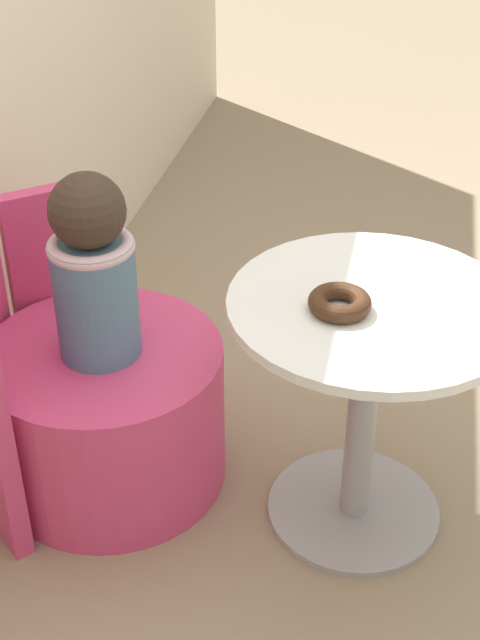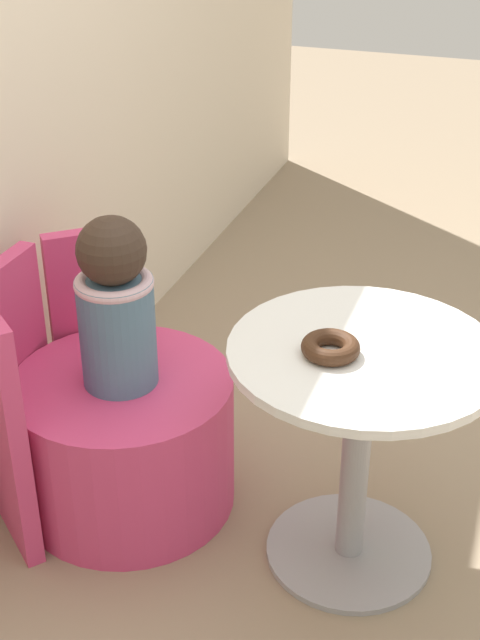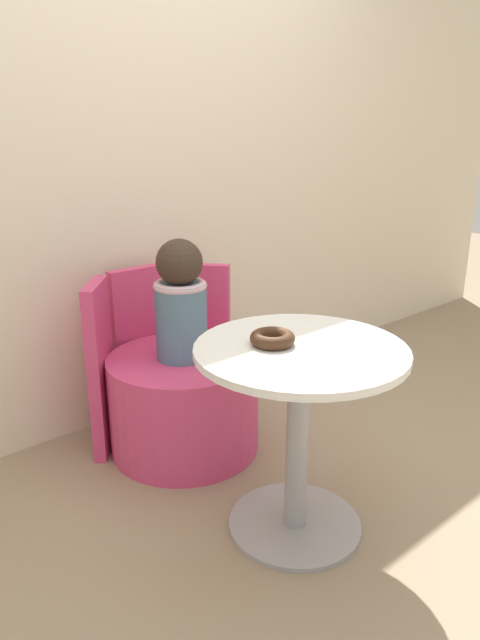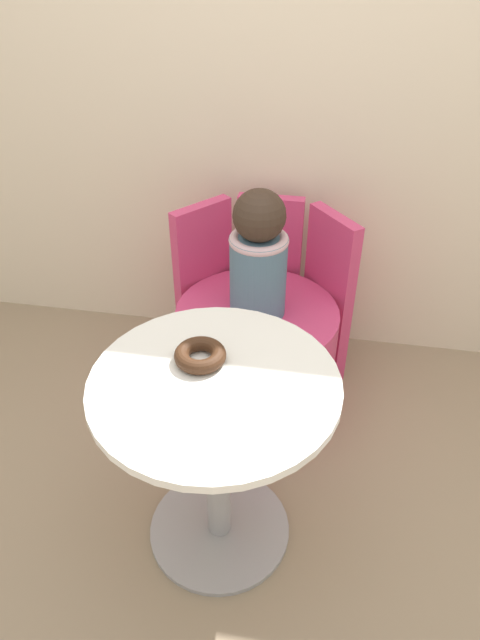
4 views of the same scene
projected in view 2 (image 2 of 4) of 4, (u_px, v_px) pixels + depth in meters
name	position (u px, v px, depth m)	size (l,w,h in m)	color
ground_plane	(355.00, 532.00, 2.54)	(12.00, 12.00, 0.00)	gray
round_table	(360.00, 418.00, 2.24)	(0.67, 0.67, 0.66)	#99999E
tub_chair	(126.00, 440.00, 2.57)	(0.62, 0.62, 0.41)	#D13D70
booth_backrest	(42.00, 379.00, 2.57)	(0.73, 0.26, 0.73)	#D13D70
child_figure	(116.00, 305.00, 2.36)	(0.21, 0.21, 0.49)	slate
donut	(331.00, 347.00, 2.11)	(0.14, 0.14, 0.04)	#3D2314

